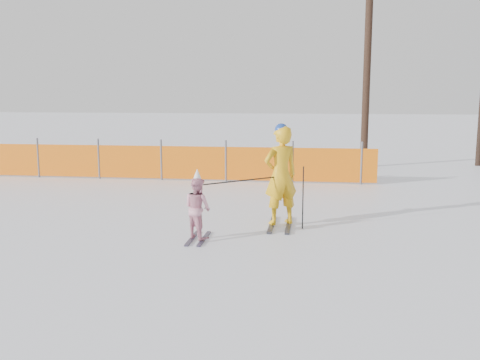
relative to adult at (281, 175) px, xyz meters
name	(u,v)px	position (x,y,z in m)	size (l,w,h in m)	color
ground	(236,238)	(-0.75, -1.02, -1.03)	(120.00, 120.00, 0.00)	white
adult	(281,175)	(0.00, 0.00, 0.00)	(0.86, 1.42, 2.06)	black
child	(198,207)	(-1.43, -1.23, -0.44)	(0.69, 0.99, 1.30)	black
ski_poles	(268,188)	(-0.21, -0.44, -0.19)	(1.81, 1.08, 1.24)	black
safety_fence	(105,161)	(-5.73, 5.24, -0.48)	(16.49, 0.06, 1.25)	#595960
tree_trunks	(407,75)	(3.93, 9.38, 2.24)	(4.45, 1.13, 6.95)	#322016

